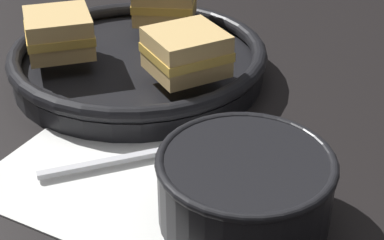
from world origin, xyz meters
TOP-DOWN VIEW (x-y plane):
  - ground_plane at (0.00, 0.00)m, footprint 4.00×4.00m
  - napkin at (-0.03, -0.04)m, footprint 0.28×0.25m
  - soup_bowl at (0.08, -0.08)m, footprint 0.15×0.15m
  - spoon at (-0.01, -0.01)m, footprint 0.15×0.12m
  - skillet at (-0.10, 0.14)m, footprint 0.31×0.31m
  - sandwich_near_left at (-0.10, 0.23)m, footprint 0.09×0.09m
  - sandwich_near_right at (-0.18, 0.10)m, footprint 0.10×0.11m
  - sandwich_far_left at (-0.02, 0.09)m, footprint 0.11×0.11m

SIDE VIEW (x-z plane):
  - ground_plane at x=0.00m, z-range 0.00..0.00m
  - napkin at x=-0.03m, z-range 0.00..0.00m
  - spoon at x=-0.01m, z-range 0.00..0.01m
  - skillet at x=-0.10m, z-range 0.00..0.04m
  - soup_bowl at x=0.08m, z-range 0.00..0.07m
  - sandwich_near_left at x=-0.10m, z-range 0.04..0.09m
  - sandwich_near_right at x=-0.18m, z-range 0.04..0.09m
  - sandwich_far_left at x=-0.02m, z-range 0.04..0.09m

